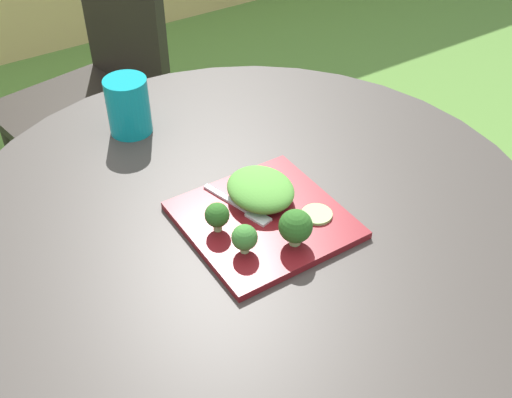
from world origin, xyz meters
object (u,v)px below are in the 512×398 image
Objects in this scene: fork at (242,208)px; drinking_glass at (129,109)px; salad_plate at (262,221)px; patio_chair at (99,76)px.

drinking_glass is at bearing 98.56° from fork.
drinking_glass is 0.79× the size of fork.
salad_plate is 1.75× the size of fork.
fork is at bearing 113.43° from salad_plate.
salad_plate is 0.41m from drinking_glass.
patio_chair is at bearing 84.73° from fork.
salad_plate is 2.21× the size of drinking_glass.
patio_chair is 1.02m from fork.
salad_plate is at bearing -79.86° from drinking_glass.
salad_plate is 0.04m from fork.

